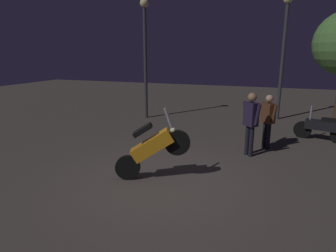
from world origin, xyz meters
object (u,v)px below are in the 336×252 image
object	(u,v)px
motorcycle_black_parked_left	(321,127)
streetlamp_near	(284,43)
streetlamp_far	(145,44)
person_bystander_far	(251,119)
motorcycle_orange_foreground	(152,148)
person_rider_beside	(268,117)

from	to	relation	value
motorcycle_black_parked_left	streetlamp_near	world-z (taller)	streetlamp_near
streetlamp_near	streetlamp_far	world-z (taller)	streetlamp_near
person_bystander_far	streetlamp_near	xyz separation A→B (m)	(0.73, 5.16, 2.12)
motorcycle_orange_foreground	person_bystander_far	bearing A→B (deg)	31.64
streetlamp_near	streetlamp_far	bearing A→B (deg)	-163.03
person_rider_beside	streetlamp_near	xyz separation A→B (m)	(0.31, 4.31, 2.22)
person_rider_beside	motorcycle_orange_foreground	bearing A→B (deg)	11.99
motorcycle_orange_foreground	motorcycle_black_parked_left	xyz separation A→B (m)	(3.92, 4.63, -0.31)
motorcycle_orange_foreground	streetlamp_far	world-z (taller)	streetlamp_far
person_rider_beside	streetlamp_far	distance (m)	6.15
motorcycle_black_parked_left	streetlamp_near	bearing A→B (deg)	-48.61
motorcycle_orange_foreground	streetlamp_near	xyz separation A→B (m)	(2.60, 7.53, 2.42)
motorcycle_orange_foreground	motorcycle_black_parked_left	bearing A→B (deg)	29.73
motorcycle_orange_foreground	person_rider_beside	size ratio (longest dim) A/B	1.02
person_rider_beside	streetlamp_near	bearing A→B (deg)	-136.68
person_bystander_far	motorcycle_black_parked_left	bearing A→B (deg)	-179.48
streetlamp_near	person_rider_beside	bearing A→B (deg)	-94.09
person_bystander_far	person_rider_beside	bearing A→B (deg)	-163.57
motorcycle_orange_foreground	person_rider_beside	xyz separation A→B (m)	(2.29, 3.22, 0.20)
streetlamp_near	person_bystander_far	bearing A→B (deg)	-98.03
motorcycle_orange_foreground	person_rider_beside	distance (m)	3.96
motorcycle_orange_foreground	motorcycle_black_parked_left	world-z (taller)	motorcycle_orange_foreground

